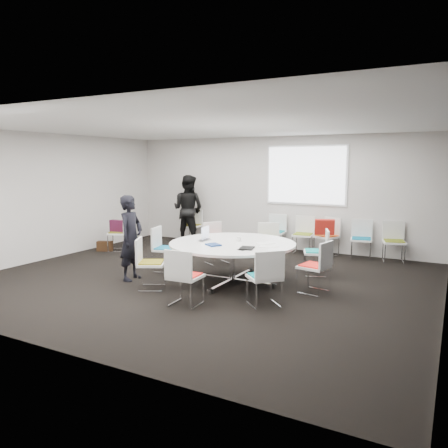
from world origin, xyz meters
The scene contains 31 objects.
room_shell centered at (0.09, 0.00, 1.40)m, with size 8.08×7.08×2.88m.
conference_table centered at (0.55, 0.06, 0.54)m, with size 2.26×2.26×0.73m.
projection_screen centered at (0.80, 3.46, 1.85)m, with size 1.90×0.03×1.35m, color white.
chair_ring_a centered at (2.05, 0.12, 0.28)m, with size 0.53×0.53×0.88m.
chair_ring_b centered at (1.74, 1.28, 0.28)m, with size 0.58×0.59×0.88m.
chair_ring_c centered at (0.59, 1.62, 0.28)m, with size 0.57×0.56×0.88m.
chair_ring_d centered at (-0.43, 1.24, 0.28)m, with size 0.62×0.62×0.88m.
chair_ring_e centered at (-1.00, 0.17, 0.28)m, with size 0.54×0.55×0.88m.
chair_ring_f centered at (-0.48, -0.98, 0.28)m, with size 0.61×0.62×0.88m.
chair_ring_g centered at (0.52, -1.44, 0.28)m, with size 0.49×0.47×0.88m.
chair_ring_h centered at (1.59, -0.90, 0.28)m, with size 0.64×0.64×0.88m.
chair_back_a centered at (0.15, 3.17, 0.28)m, with size 0.49×0.48×0.88m.
chair_back_b centered at (0.88, 3.13, 0.28)m, with size 0.50×0.49×0.88m.
chair_back_c centered at (1.45, 3.16, 0.28)m, with size 0.60×0.60×0.88m.
chair_back_d centered at (2.22, 3.15, 0.28)m, with size 0.53×0.52×0.88m.
chair_back_e centered at (2.91, 3.17, 0.28)m, with size 0.56×0.55×0.88m.
chair_spare_left centered at (-3.20, 1.28, 0.28)m, with size 0.60×0.61×0.88m.
chair_person_back centered at (-2.29, 3.17, 0.28)m, with size 0.47×0.46×0.88m.
person_main centered at (-1.17, -0.65, 0.78)m, with size 0.57×0.38×1.57m, color black.
person_back centered at (-2.29, 3.00, 0.91)m, with size 0.89×0.69×1.83m, color black.
laptop centered at (0.04, 0.01, 0.74)m, with size 0.30×0.19×0.02m, color #333338.
laptop_lid centered at (-0.04, 0.10, 0.86)m, with size 0.30×0.02×0.22m, color silver.
notebook_black centered at (1.02, -0.33, 0.74)m, with size 0.22×0.30×0.02m, color black.
tablet_folio centered at (0.39, -0.34, 0.74)m, with size 0.26×0.20×0.03m, color navy.
papers_right centered at (1.10, 0.26, 0.73)m, with size 0.30×0.21×0.00m, color white.
papers_front centered at (1.27, 0.01, 0.73)m, with size 0.30×0.21×0.00m, color white.
cup centered at (0.60, 0.23, 0.78)m, with size 0.08×0.08×0.09m, color white.
phone centered at (0.99, -0.48, 0.73)m, with size 0.14×0.07×0.01m, color black.
maroon_bag centered at (-3.21, 1.27, 0.62)m, with size 0.40×0.14×0.28m, color #49132E.
brown_bag centered at (-3.50, 1.10, 0.12)m, with size 0.36×0.16×0.24m, color #331F10.
red_jacket centered at (1.44, 2.94, 0.70)m, with size 0.44×0.10×0.35m, color #AD1D15.
Camera 1 is at (4.05, -6.79, 2.15)m, focal length 35.00 mm.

